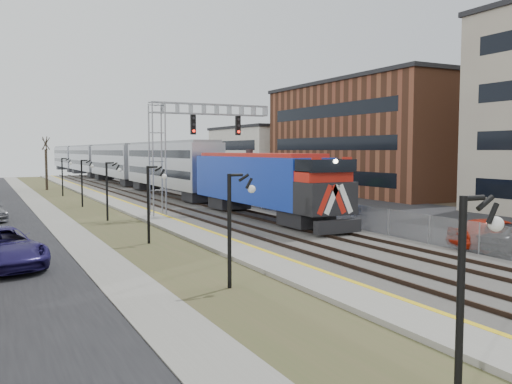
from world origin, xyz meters
TOP-DOWN VIEW (x-y plane):
  - ground at (0.00, 0.00)m, footprint 160.00×160.00m
  - sidewalk at (-7.00, 35.00)m, footprint 2.00×120.00m
  - grass_median at (-4.00, 35.00)m, footprint 4.00×120.00m
  - platform at (-1.00, 35.00)m, footprint 2.00×120.00m
  - ballast_bed at (4.00, 35.00)m, footprint 8.00×120.00m
  - parking_lot at (16.00, 35.00)m, footprint 16.00×120.00m
  - platform_edge at (-0.12, 35.00)m, footprint 0.24×120.00m
  - track_near at (2.00, 35.00)m, footprint 1.58×120.00m
  - track_far at (5.50, 35.00)m, footprint 1.58×120.00m
  - train at (5.50, 70.84)m, footprint 3.00×108.65m
  - signal_gantry at (1.22, 27.99)m, footprint 9.00×1.07m
  - lampposts at (-4.00, 18.29)m, footprint 0.14×62.14m
  - fence at (8.20, 35.00)m, footprint 0.04×120.00m
  - buildings_east at (30.00, 31.18)m, footprint 16.00×76.00m
  - car_lot_a at (10.41, 8.95)m, footprint 4.86×2.58m
  - car_lot_c at (10.89, 8.62)m, footprint 5.17×3.36m
  - car_lot_d at (11.19, 29.33)m, footprint 4.65×2.53m
  - car_lot_e at (11.86, 24.48)m, footprint 4.59×3.16m
  - car_lot_f at (13.60, 41.55)m, footprint 4.49×3.15m
  - car_lot_g at (12.93, 43.51)m, footprint 5.00×2.90m

SIDE VIEW (x-z plane):
  - ground at x=0.00m, z-range 0.00..0.00m
  - parking_lot at x=16.00m, z-range 0.00..0.04m
  - grass_median at x=-4.00m, z-range 0.00..0.06m
  - sidewalk at x=-7.00m, z-range 0.00..0.08m
  - ballast_bed at x=4.00m, z-range 0.00..0.20m
  - platform at x=-1.00m, z-range 0.00..0.24m
  - platform_edge at x=-0.12m, z-range 0.24..0.25m
  - track_near at x=2.00m, z-range 0.20..0.35m
  - track_far at x=5.50m, z-range 0.20..0.35m
  - car_lot_d at x=11.19m, z-range 0.00..1.28m
  - car_lot_c at x=10.89m, z-range 0.00..1.32m
  - car_lot_g at x=12.93m, z-range 0.00..1.36m
  - car_lot_f at x=13.60m, z-range 0.00..1.40m
  - car_lot_e at x=11.86m, z-range 0.00..1.45m
  - car_lot_a at x=10.41m, z-range 0.00..1.58m
  - fence at x=8.20m, z-range 0.00..1.60m
  - lampposts at x=-4.00m, z-range 0.00..4.00m
  - train at x=5.50m, z-range 0.28..5.60m
  - signal_gantry at x=1.22m, z-range 1.51..9.66m
  - buildings_east at x=30.00m, z-range -1.19..13.81m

